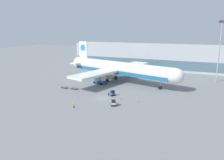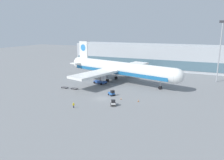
% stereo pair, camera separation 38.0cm
% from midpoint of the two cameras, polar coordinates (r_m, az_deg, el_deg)
% --- Properties ---
extents(ground_plane, '(400.00, 400.00, 0.00)m').
position_cam_midpoint_polar(ground_plane, '(73.71, -2.56, -4.92)').
color(ground_plane, slate).
extents(terminal_building, '(90.00, 18.20, 14.00)m').
position_cam_midpoint_polar(terminal_building, '(133.56, 9.83, 6.19)').
color(terminal_building, '#B2B7BC').
rests_on(terminal_building, ground_plane).
extents(light_mast, '(2.80, 0.50, 26.35)m').
position_cam_midpoint_polar(light_mast, '(104.93, 26.49, 7.56)').
color(light_mast, '#9EA0A5').
rests_on(light_mast, ground_plane).
extents(airplane_main, '(56.93, 48.46, 17.00)m').
position_cam_midpoint_polar(airplane_main, '(96.02, 1.63, 2.97)').
color(airplane_main, white).
rests_on(airplane_main, ground_plane).
extents(scissor_lift_loader, '(5.79, 4.47, 5.51)m').
position_cam_midpoint_polar(scissor_lift_loader, '(93.42, -3.00, 0.32)').
color(scissor_lift_loader, '#284C99').
rests_on(scissor_lift_loader, ground_plane).
extents(baggage_tug_foreground, '(2.40, 2.80, 2.00)m').
position_cam_midpoint_polar(baggage_tug_foreground, '(67.07, 0.48, -5.99)').
color(baggage_tug_foreground, silver).
rests_on(baggage_tug_foreground, ground_plane).
extents(baggage_tug_mid, '(2.82, 2.57, 2.00)m').
position_cam_midpoint_polar(baggage_tug_mid, '(76.86, 0.08, -3.45)').
color(baggage_tug_mid, '#2D66B7').
rests_on(baggage_tug_mid, ground_plane).
extents(baggage_dolly_lead, '(3.77, 1.82, 0.48)m').
position_cam_midpoint_polar(baggage_dolly_lead, '(88.55, -12.11, -1.82)').
color(baggage_dolly_lead, '#56565B').
rests_on(baggage_dolly_lead, ground_plane).
extents(baggage_dolly_second, '(3.77, 1.82, 0.48)m').
position_cam_midpoint_polar(baggage_dolly_second, '(86.32, -9.71, -2.11)').
color(baggage_dolly_second, '#56565B').
rests_on(baggage_dolly_second, ground_plane).
extents(ground_crew_near, '(0.44, 0.42, 1.71)m').
position_cam_midpoint_polar(ground_crew_near, '(65.97, -9.85, -6.41)').
color(ground_crew_near, black).
rests_on(ground_crew_near, ground_plane).
extents(traffic_cone_near, '(0.40, 0.40, 0.78)m').
position_cam_midpoint_polar(traffic_cone_near, '(71.30, 7.06, -5.32)').
color(traffic_cone_near, black).
rests_on(traffic_cone_near, ground_plane).
extents(traffic_cone_far, '(0.40, 0.40, 0.56)m').
position_cam_midpoint_polar(traffic_cone_far, '(73.05, 2.54, -4.87)').
color(traffic_cone_far, black).
rests_on(traffic_cone_far, ground_plane).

